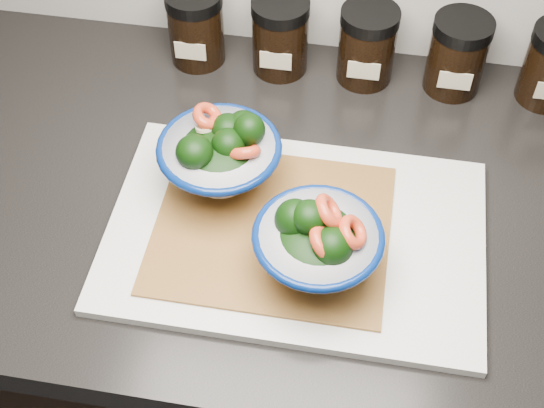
% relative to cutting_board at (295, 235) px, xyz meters
% --- Properties ---
extents(cabinet, '(3.43, 0.58, 0.86)m').
position_rel_cutting_board_xyz_m(cabinet, '(0.15, 0.07, -0.48)').
color(cabinet, black).
rests_on(cabinet, ground).
extents(countertop, '(3.50, 0.60, 0.04)m').
position_rel_cutting_board_xyz_m(countertop, '(0.15, 0.07, -0.03)').
color(countertop, black).
rests_on(countertop, cabinet).
extents(cutting_board, '(0.45, 0.30, 0.01)m').
position_rel_cutting_board_xyz_m(cutting_board, '(0.00, 0.00, 0.00)').
color(cutting_board, silver).
rests_on(cutting_board, countertop).
extents(bamboo_mat, '(0.28, 0.24, 0.00)m').
position_rel_cutting_board_xyz_m(bamboo_mat, '(-0.03, -0.00, 0.01)').
color(bamboo_mat, '#AB7633').
rests_on(bamboo_mat, cutting_board).
extents(bowl_left, '(0.15, 0.15, 0.10)m').
position_rel_cutting_board_xyz_m(bowl_left, '(-0.10, 0.06, 0.06)').
color(bowl_left, white).
rests_on(bowl_left, bamboo_mat).
extents(bowl_right, '(0.15, 0.15, 0.11)m').
position_rel_cutting_board_xyz_m(bowl_right, '(0.03, -0.05, 0.06)').
color(bowl_right, white).
rests_on(bowl_right, bamboo_mat).
extents(spice_jar_a, '(0.08, 0.08, 0.11)m').
position_rel_cutting_board_xyz_m(spice_jar_a, '(-0.19, 0.31, 0.05)').
color(spice_jar_a, black).
rests_on(spice_jar_a, countertop).
extents(spice_jar_b, '(0.08, 0.08, 0.11)m').
position_rel_cutting_board_xyz_m(spice_jar_b, '(-0.07, 0.31, 0.05)').
color(spice_jar_b, black).
rests_on(spice_jar_b, countertop).
extents(spice_jar_c, '(0.08, 0.08, 0.11)m').
position_rel_cutting_board_xyz_m(spice_jar_c, '(0.05, 0.31, 0.05)').
color(spice_jar_c, black).
rests_on(spice_jar_c, countertop).
extents(spice_jar_d, '(0.08, 0.08, 0.11)m').
position_rel_cutting_board_xyz_m(spice_jar_d, '(0.18, 0.31, 0.05)').
color(spice_jar_d, black).
rests_on(spice_jar_d, countertop).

